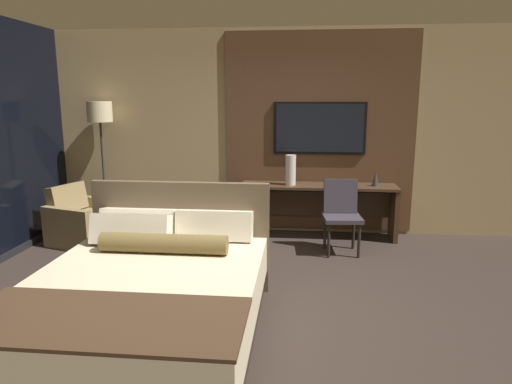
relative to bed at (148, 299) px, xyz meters
name	(u,v)px	position (x,y,z in m)	size (l,w,h in m)	color
ground_plane	(246,310)	(0.70, 0.55, -0.33)	(16.00, 16.00, 0.00)	#332823
wall_back_tv_panel	(275,132)	(0.81, 3.14, 1.07)	(7.20, 0.09, 2.80)	tan
bed	(148,299)	(0.00, 0.00, 0.00)	(1.74, 2.21, 1.08)	#33281E
desk	(318,200)	(1.41, 2.88, 0.18)	(2.08, 0.48, 0.73)	#422D1E
tv	(319,128)	(1.41, 3.07, 1.14)	(1.25, 0.04, 0.70)	black
desk_chair	(341,209)	(1.67, 2.28, 0.20)	(0.48, 0.48, 0.89)	#38333D
armchair_by_window	(84,223)	(-1.65, 2.30, -0.07)	(0.92, 0.95, 0.76)	olive
floor_lamp	(100,122)	(-1.61, 2.89, 1.21)	(0.34, 0.34, 1.83)	#282623
vase_tall	(291,170)	(1.03, 2.80, 0.60)	(0.14, 0.14, 0.40)	silver
vase_short	(375,179)	(2.15, 2.84, 0.50)	(0.09, 0.09, 0.19)	#333338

